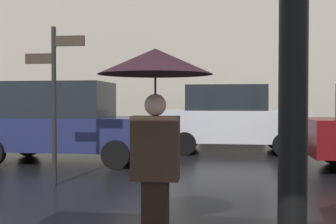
# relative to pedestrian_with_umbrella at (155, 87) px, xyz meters

# --- Properties ---
(pedestrian_with_umbrella) EXTENTS (1.08, 1.08, 1.98)m
(pedestrian_with_umbrella) POSITION_rel_pedestrian_with_umbrella_xyz_m (0.00, 0.00, 0.00)
(pedestrian_with_umbrella) COLOR black
(pedestrian_with_umbrella) RESTS_ON ground
(parked_car_left) EXTENTS (4.12, 1.95, 1.95)m
(parked_car_left) POSITION_rel_pedestrian_with_umbrella_xyz_m (0.84, 8.50, -0.63)
(parked_car_left) COLOR silver
(parked_car_left) RESTS_ON ground
(parked_car_right) EXTENTS (4.48, 2.01, 1.95)m
(parked_car_right) POSITION_rel_pedestrian_with_umbrella_xyz_m (-3.25, 5.95, -0.64)
(parked_car_right) COLOR #1E234C
(parked_car_right) RESTS_ON ground
(street_signpost) EXTENTS (1.08, 0.08, 2.78)m
(street_signpost) POSITION_rel_pedestrian_with_umbrella_xyz_m (-2.31, 3.14, 0.08)
(street_signpost) COLOR black
(street_signpost) RESTS_ON ground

